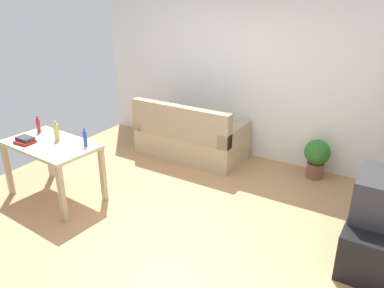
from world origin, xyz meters
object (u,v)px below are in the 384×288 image
at_px(potted_plant, 317,156).
at_px(bottle_red, 38,125).
at_px(bottle_blue, 85,138).
at_px(bottle_squat, 56,132).
at_px(couch, 189,138).
at_px(book_stack, 25,140).
at_px(tv, 379,196).
at_px(desk, 52,151).
at_px(tv_stand, 370,236).

xyz_separation_m(potted_plant, bottle_red, (-3.16, -2.13, 0.53)).
bearing_deg(potted_plant, bottle_blue, -136.68).
xyz_separation_m(potted_plant, bottle_blue, (-2.28, -2.15, 0.53)).
bearing_deg(bottle_squat, bottle_red, 171.46).
relative_size(couch, book_stack, 7.26).
height_order(tv, bottle_red, bottle_red).
distance_m(desk, bottle_red, 0.51).
bearing_deg(tv_stand, bottle_squat, 101.05).
bearing_deg(bottle_squat, couch, 66.94).
xyz_separation_m(tv, desk, (-3.66, -0.83, -0.05)).
height_order(couch, bottle_blue, bottle_blue).
bearing_deg(desk, book_stack, -145.05).
bearing_deg(tv, book_stack, 104.13).
bearing_deg(tv_stand, bottle_red, 99.04).
relative_size(bottle_red, bottle_blue, 0.98).
xyz_separation_m(desk, book_stack, (-0.27, -0.16, 0.14)).
relative_size(desk, potted_plant, 2.19).
height_order(couch, tv_stand, couch).
height_order(tv, bottle_blue, bottle_blue).
xyz_separation_m(couch, tv_stand, (2.86, -1.17, -0.07)).
xyz_separation_m(tv_stand, tv, (0.00, -0.00, 0.46)).
bearing_deg(bottle_squat, potted_plant, 38.78).
distance_m(couch, bottle_blue, 1.95).
bearing_deg(bottle_squat, book_stack, -134.10).
bearing_deg(bottle_blue, couch, 79.20).
bearing_deg(desk, bottle_red, 161.60).
xyz_separation_m(tv_stand, bottle_blue, (-3.21, -0.67, 0.62)).
height_order(couch, desk, couch).
bearing_deg(book_stack, tv_stand, 14.15).
bearing_deg(bottle_red, couch, 55.89).
relative_size(potted_plant, bottle_red, 2.54).
bearing_deg(couch, bottle_red, 55.89).
height_order(couch, bottle_squat, bottle_squat).
distance_m(tv, bottle_blue, 3.29).
height_order(tv_stand, bottle_blue, bottle_blue).
bearing_deg(couch, potted_plant, -170.80).
relative_size(couch, bottle_blue, 7.31).
relative_size(desk, bottle_squat, 4.89).
distance_m(potted_plant, bottle_blue, 3.18).
relative_size(tv_stand, potted_plant, 1.93).
bearing_deg(bottle_red, tv_stand, 9.04).
bearing_deg(desk, tv, 17.22).
xyz_separation_m(couch, bottle_blue, (-0.35, -1.84, 0.55)).
height_order(tv, bottle_squat, bottle_squat).
distance_m(bottle_squat, book_stack, 0.39).
bearing_deg(potted_plant, tv_stand, -57.82).
bearing_deg(couch, tv, 157.84).
relative_size(tv_stand, tv, 1.83).
relative_size(bottle_squat, book_stack, 1.10).
bearing_deg(bottle_red, tv, 9.03).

